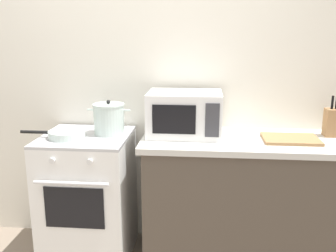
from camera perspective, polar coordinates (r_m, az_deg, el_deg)
back_wall at (r=2.88m, az=2.16°, el=6.57°), size 4.40×0.10×2.50m
lower_cabinet_right at (r=2.81m, az=14.16°, el=-11.38°), size 1.64×0.56×0.88m
countertop_right at (r=2.65m, az=14.75°, el=-2.33°), size 1.70×0.60×0.04m
stove at (r=2.86m, az=-11.77°, el=-10.29°), size 0.60×0.64×0.92m
stock_pot at (r=2.69m, az=-8.80°, el=1.06°), size 0.30×0.22×0.24m
frying_pan at (r=2.67m, az=-15.01°, el=-1.19°), size 0.44×0.24×0.05m
microwave at (r=2.63m, az=2.50°, el=1.84°), size 0.50×0.37×0.30m
cutting_board at (r=2.65m, az=17.83°, el=-1.87°), size 0.36×0.26×0.02m
knife_block at (r=2.84m, az=23.60°, el=0.53°), size 0.13×0.10×0.28m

